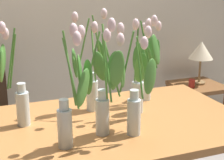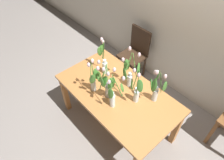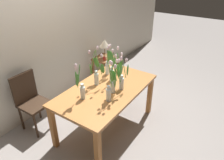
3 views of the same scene
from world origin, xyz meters
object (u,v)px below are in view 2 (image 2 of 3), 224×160
object	(u,v)px
tulip_vase_1	(106,85)
tulip_vase_6	(104,61)
dining_chair	(135,51)
tulip_vase_2	(93,81)
tulip_vase_0	(113,94)
tulip_vase_5	(156,89)
dining_table	(117,96)
tulip_vase_4	(136,92)
tulip_vase_3	(130,74)

from	to	relation	value
tulip_vase_1	tulip_vase_6	bearing A→B (deg)	143.32
tulip_vase_6	dining_chair	size ratio (longest dim) A/B	0.58
tulip_vase_6	tulip_vase_2	bearing A→B (deg)	-59.15
tulip_vase_0	tulip_vase_5	xyz separation A→B (m)	(0.28, 0.41, 0.02)
dining_table	tulip_vase_4	distance (m)	0.39
tulip_vase_0	tulip_vase_1	world-z (taller)	tulip_vase_1
dining_chair	tulip_vase_4	bearing A→B (deg)	-47.52
tulip_vase_6	dining_chair	distance (m)	0.99
tulip_vase_3	tulip_vase_5	bearing A→B (deg)	6.66
tulip_vase_0	dining_chair	size ratio (longest dim) A/B	0.59
dining_table	tulip_vase_0	distance (m)	0.37
tulip_vase_3	tulip_vase_0	bearing A→B (deg)	-74.60
dining_table	dining_chair	xyz separation A→B (m)	(-0.61, 1.00, -0.12)
tulip_vase_1	tulip_vase_2	size ratio (longest dim) A/B	1.04
dining_table	tulip_vase_4	xyz separation A→B (m)	(0.26, 0.05, 0.28)
dining_table	tulip_vase_3	world-z (taller)	tulip_vase_3
dining_table	tulip_vase_2	size ratio (longest dim) A/B	2.84
tulip_vase_5	tulip_vase_3	bearing A→B (deg)	-173.34
tulip_vase_0	dining_chair	bearing A→B (deg)	121.75
tulip_vase_2	dining_chair	xyz separation A→B (m)	(-0.40, 1.21, -0.40)
tulip_vase_0	tulip_vase_4	bearing A→B (deg)	59.00
tulip_vase_3	dining_table	bearing A→B (deg)	-95.53
tulip_vase_4	tulip_vase_0	bearing A→B (deg)	-121.00
tulip_vase_5	tulip_vase_6	distance (m)	0.81
tulip_vase_6	tulip_vase_3	bearing A→B (deg)	9.24
tulip_vase_1	dining_table	bearing A→B (deg)	80.95
tulip_vase_6	dining_chair	bearing A→B (deg)	102.96
tulip_vase_1	tulip_vase_5	distance (m)	0.58
dining_chair	tulip_vase_5	bearing A→B (deg)	-37.35
tulip_vase_1	tulip_vase_2	bearing A→B (deg)	-166.16
tulip_vase_0	tulip_vase_1	size ratio (longest dim) A/B	0.93
tulip_vase_4	tulip_vase_5	world-z (taller)	tulip_vase_4
tulip_vase_3	tulip_vase_4	xyz separation A→B (m)	(0.24, -0.14, -0.01)
tulip_vase_2	tulip_vase_6	world-z (taller)	tulip_vase_2
tulip_vase_2	dining_chair	size ratio (longest dim) A/B	0.61
dining_table	tulip_vase_5	distance (m)	0.55
tulip_vase_3	tulip_vase_6	bearing A→B (deg)	-170.76
tulip_vase_1	tulip_vase_6	size ratio (longest dim) A/B	1.08
tulip_vase_4	tulip_vase_5	distance (m)	0.23
tulip_vase_6	tulip_vase_4	bearing A→B (deg)	-5.66
tulip_vase_6	dining_chair	world-z (taller)	tulip_vase_6
tulip_vase_3	tulip_vase_1	bearing A→B (deg)	-97.21
tulip_vase_0	tulip_vase_2	distance (m)	0.33
tulip_vase_0	tulip_vase_6	distance (m)	0.61
tulip_vase_1	tulip_vase_5	bearing A→B (deg)	43.20
dining_table	tulip_vase_0	bearing A→B (deg)	-56.62
tulip_vase_2	tulip_vase_3	xyz separation A→B (m)	(0.23, 0.40, 0.02)
tulip_vase_0	tulip_vase_5	bearing A→B (deg)	55.88
tulip_vase_5	dining_chair	world-z (taller)	tulip_vase_5
tulip_vase_2	tulip_vase_4	world-z (taller)	tulip_vase_2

